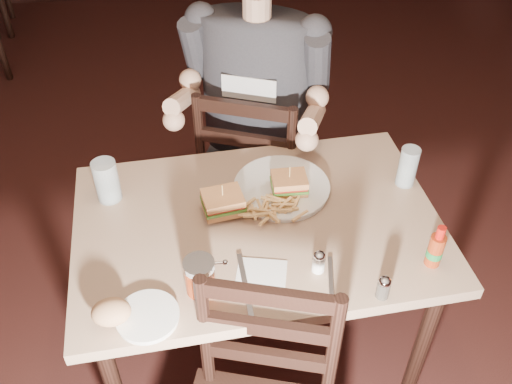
{
  "coord_description": "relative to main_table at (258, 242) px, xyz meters",
  "views": [
    {
      "loc": [
        -0.34,
        -1.33,
        2.01
      ],
      "look_at": [
        -0.2,
        -0.04,
        0.85
      ],
      "focal_mm": 40.0,
      "sensor_mm": 36.0,
      "label": 1
    }
  ],
  "objects": [
    {
      "name": "room_shell",
      "position": [
        0.2,
        0.09,
        0.72
      ],
      "size": [
        7.0,
        7.0,
        7.0
      ],
      "color": "black",
      "rests_on": "ground"
    },
    {
      "name": "main_table",
      "position": [
        0.0,
        0.0,
        0.0
      ],
      "size": [
        1.18,
        0.83,
        0.77
      ],
      "rotation": [
        0.0,
        0.0,
        0.08
      ],
      "color": "tan",
      "rests_on": "ground"
    },
    {
      "name": "chair_far",
      "position": [
        0.07,
        0.61,
        -0.22
      ],
      "size": [
        0.57,
        0.59,
        0.93
      ],
      "primitive_type": null,
      "rotation": [
        0.0,
        0.0,
        2.78
      ],
      "color": "black",
      "rests_on": "ground"
    },
    {
      "name": "diner",
      "position": [
        0.05,
        0.57,
        0.28
      ],
      "size": [
        0.67,
        0.6,
        0.96
      ],
      "primitive_type": null,
      "rotation": [
        0.0,
        0.0,
        -0.36
      ],
      "color": "#303035",
      "rests_on": "chair_far"
    },
    {
      "name": "dinner_plate",
      "position": [
        0.09,
        0.14,
        0.1
      ],
      "size": [
        0.33,
        0.33,
        0.02
      ],
      "primitive_type": "cylinder",
      "rotation": [
        0.0,
        0.0,
        0.08
      ],
      "color": "white",
      "rests_on": "main_table"
    },
    {
      "name": "sandwich_left",
      "position": [
        -0.1,
        0.05,
        0.16
      ],
      "size": [
        0.14,
        0.12,
        0.1
      ],
      "primitive_type": null,
      "rotation": [
        0.0,
        0.0,
        0.18
      ],
      "color": "tan",
      "rests_on": "dinner_plate"
    },
    {
      "name": "sandwich_right",
      "position": [
        0.11,
        0.11,
        0.15
      ],
      "size": [
        0.11,
        0.09,
        0.1
      ],
      "primitive_type": null,
      "rotation": [
        0.0,
        0.0,
        0.01
      ],
      "color": "tan",
      "rests_on": "dinner_plate"
    },
    {
      "name": "fries_pile",
      "position": [
        0.04,
        0.02,
        0.12
      ],
      "size": [
        0.26,
        0.19,
        0.04
      ],
      "primitive_type": null,
      "rotation": [
        0.0,
        0.0,
        0.08
      ],
      "color": "#E2B36A",
      "rests_on": "dinner_plate"
    },
    {
      "name": "ketchup_dollop",
      "position": [
        0.02,
        0.02,
        0.11
      ],
      "size": [
        0.05,
        0.05,
        0.01
      ],
      "primitive_type": "ellipsoid",
      "rotation": [
        0.0,
        0.0,
        0.08
      ],
      "color": "maroon",
      "rests_on": "dinner_plate"
    },
    {
      "name": "glass_left",
      "position": [
        -0.46,
        0.16,
        0.16
      ],
      "size": [
        0.08,
        0.08,
        0.14
      ],
      "primitive_type": "cylinder",
      "rotation": [
        0.0,
        0.0,
        0.08
      ],
      "color": "silver",
      "rests_on": "main_table"
    },
    {
      "name": "glass_right",
      "position": [
        0.51,
        0.13,
        0.16
      ],
      "size": [
        0.07,
        0.07,
        0.14
      ],
      "primitive_type": "cylinder",
      "rotation": [
        0.0,
        0.0,
        0.08
      ],
      "color": "silver",
      "rests_on": "main_table"
    },
    {
      "name": "hot_sauce",
      "position": [
        0.48,
        -0.22,
        0.16
      ],
      "size": [
        0.05,
        0.05,
        0.14
      ],
      "primitive_type": null,
      "rotation": [
        0.0,
        0.0,
        0.08
      ],
      "color": "maroon",
      "rests_on": "main_table"
    },
    {
      "name": "salt_shaker",
      "position": [
        0.15,
        -0.21,
        0.12
      ],
      "size": [
        0.04,
        0.04,
        0.07
      ],
      "primitive_type": null,
      "rotation": [
        0.0,
        0.0,
        0.08
      ],
      "color": "white",
      "rests_on": "main_table"
    },
    {
      "name": "pepper_shaker",
      "position": [
        0.3,
        -0.32,
        0.12
      ],
      "size": [
        0.04,
        0.04,
        0.07
      ],
      "primitive_type": null,
      "rotation": [
        0.0,
        0.0,
        0.08
      ],
      "color": "#38332D",
      "rests_on": "main_table"
    },
    {
      "name": "syrup_dispenser",
      "position": [
        -0.18,
        -0.24,
        0.14
      ],
      "size": [
        0.09,
        0.09,
        0.11
      ],
      "primitive_type": null,
      "rotation": [
        0.0,
        0.0,
        0.08
      ],
      "color": "maroon",
      "rests_on": "main_table"
    },
    {
      "name": "napkin",
      "position": [
        -0.02,
        -0.22,
        0.09
      ],
      "size": [
        0.16,
        0.16,
        0.0
      ],
      "primitive_type": "cube",
      "rotation": [
        0.0,
        0.0,
        -0.21
      ],
      "color": "white",
      "rests_on": "main_table"
    },
    {
      "name": "knife",
      "position": [
        -0.06,
        -0.25,
        0.09
      ],
      "size": [
        0.03,
        0.24,
        0.01
      ],
      "primitive_type": "cube",
      "rotation": [
        0.0,
        0.0,
        0.06
      ],
      "color": "silver",
      "rests_on": "napkin"
    },
    {
      "name": "fork",
      "position": [
        0.18,
        -0.25,
        0.09
      ],
      "size": [
        0.04,
        0.17,
        0.01
      ],
      "primitive_type": "cube",
      "rotation": [
        0.0,
        0.0,
        -0.17
      ],
      "color": "silver",
      "rests_on": "napkin"
    },
    {
      "name": "side_plate",
      "position": [
        -0.33,
        -0.33,
        0.09
      ],
      "size": [
        0.17,
        0.17,
        0.01
      ],
      "primitive_type": "cylinder",
      "rotation": [
        0.0,
        0.0,
        0.08
      ],
      "color": "white",
      "rests_on": "main_table"
    },
    {
      "name": "bread_roll",
      "position": [
        -0.41,
        -0.32,
        0.13
      ],
      "size": [
        0.11,
        0.09,
        0.06
      ],
      "primitive_type": "ellipsoid",
      "rotation": [
        0.0,
        0.0,
        0.08
      ],
      "color": "tan",
      "rests_on": "side_plate"
    }
  ]
}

